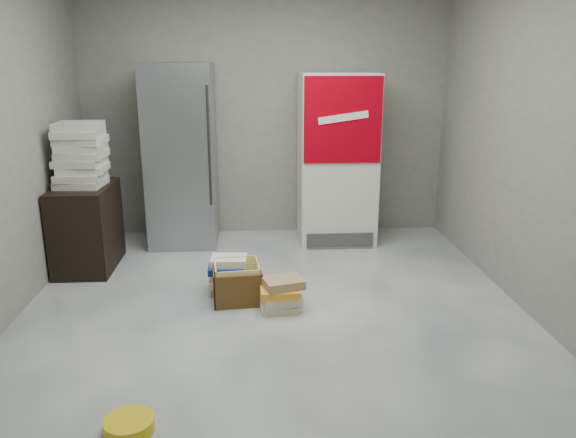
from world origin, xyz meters
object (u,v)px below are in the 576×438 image
(steel_fridge, at_px, (182,156))
(phonebook_stack_main, at_px, (228,275))
(coke_cooler, at_px, (337,159))
(wood_shelf, at_px, (87,227))
(cardboard_box, at_px, (237,285))

(steel_fridge, relative_size, phonebook_stack_main, 5.45)
(phonebook_stack_main, bearing_deg, coke_cooler, 49.32)
(wood_shelf, relative_size, phonebook_stack_main, 2.29)
(steel_fridge, bearing_deg, coke_cooler, -0.18)
(coke_cooler, height_order, cardboard_box, coke_cooler)
(steel_fridge, xyz_separation_m, wood_shelf, (-0.83, -0.73, -0.55))
(phonebook_stack_main, distance_m, cardboard_box, 0.18)
(coke_cooler, bearing_deg, phonebook_stack_main, -128.58)
(coke_cooler, xyz_separation_m, cardboard_box, (-1.04, -1.57, -0.77))
(coke_cooler, xyz_separation_m, wood_shelf, (-2.48, -0.72, -0.50))
(coke_cooler, distance_m, cardboard_box, 2.04)
(steel_fridge, xyz_separation_m, coke_cooler, (1.65, -0.01, -0.05))
(coke_cooler, bearing_deg, steel_fridge, 179.82)
(phonebook_stack_main, bearing_deg, cardboard_box, -66.33)
(steel_fridge, height_order, cardboard_box, steel_fridge)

